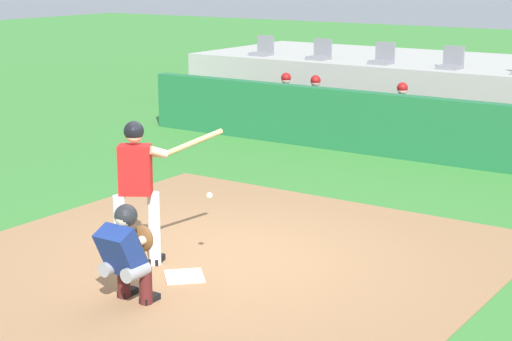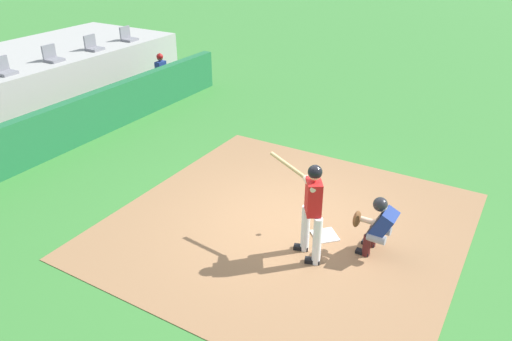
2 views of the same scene
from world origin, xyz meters
The scene contains 15 objects.
ground_plane centered at (0.00, 0.00, 0.00)m, with size 80.00×80.00×0.00m, color #387A33.
dirt_infield centered at (0.00, 0.00, 0.01)m, with size 6.40×6.40×0.01m, color #936B47.
home_plate centered at (0.00, -0.80, 0.02)m, with size 0.44×0.44×0.02m, color white.
batter_at_plate centered at (-0.69, -0.79, 1.04)m, with size 0.76×1.34×1.80m.
catcher_crouched centered at (-0.01, -1.74, 0.61)m, with size 0.48×1.69×1.13m.
dugout_wall centered at (0.00, 6.50, 0.60)m, with size 13.00×0.30×1.20m, color #1E6638.
dugout_bench centered at (0.00, 7.50, 0.23)m, with size 11.80×0.44×0.45m, color olive.
dugout_player_0 centered at (-3.81, 7.34, 0.67)m, with size 0.49×0.70×1.30m.
dugout_player_1 centered at (-3.07, 7.34, 0.67)m, with size 0.49×0.70×1.30m.
dugout_player_2 centered at (-1.06, 7.34, 0.67)m, with size 0.49×0.70×1.30m.
stands_platform centered at (0.00, 10.90, 0.70)m, with size 15.00×4.40×1.40m, color #9E9E99.
stadium_seat_0 centered at (-5.69, 9.38, 1.53)m, with size 0.46×0.46×0.48m.
stadium_seat_1 centered at (-4.06, 9.38, 1.53)m, with size 0.46×0.46×0.48m.
stadium_seat_2 centered at (-2.44, 9.38, 1.53)m, with size 0.46×0.46×0.48m.
stadium_seat_3 centered at (-0.81, 9.38, 1.53)m, with size 0.46×0.46×0.48m.
Camera 1 is at (5.96, -8.08, 3.58)m, focal length 59.48 mm.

